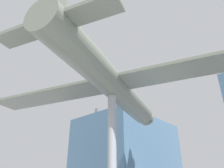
% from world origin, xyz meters
% --- Properties ---
extents(glass_pavilion_left, '(8.62, 12.09, 10.40)m').
position_xyz_m(glass_pavilion_left, '(-9.01, 12.91, 4.91)').
color(glass_pavilion_left, slate).
rests_on(glass_pavilion_left, ground_plane).
extents(support_pylon_central, '(0.52, 0.52, 7.14)m').
position_xyz_m(support_pylon_central, '(0.00, 0.00, 3.57)').
color(support_pylon_central, '#999EA3').
rests_on(support_pylon_central, ground_plane).
extents(suspended_airplane, '(19.03, 15.27, 2.88)m').
position_xyz_m(suspended_airplane, '(-0.06, 0.17, 8.01)').
color(suspended_airplane, slate).
rests_on(suspended_airplane, support_pylon_central).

